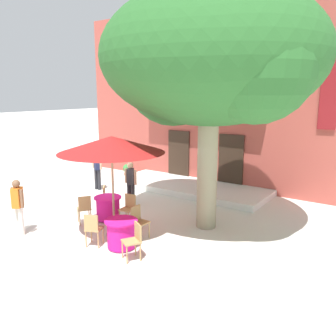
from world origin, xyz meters
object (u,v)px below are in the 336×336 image
(cafe_chair_middle_0, at_px, (129,207))
(cafe_chair_middle_1, at_px, (107,197))
(cafe_chair_near_tree_1, at_px, (138,220))
(plane_tree, at_px, (208,62))
(pedestrian_near_entrance, at_px, (97,168))
(cafe_table_near_tree, at_px, (121,234))
(pedestrian_mid_plaza, at_px, (18,204))
(pedestrian_by_tree, at_px, (131,182))
(cafe_chair_near_tree_2, at_px, (93,228))
(cafe_umbrella, at_px, (111,145))
(cafe_table_middle, at_px, (108,208))
(cafe_chair_middle_2, at_px, (84,207))
(cafe_chair_near_tree_0, at_px, (134,239))
(ground_planter_left, at_px, (127,170))

(cafe_chair_middle_0, bearing_deg, cafe_chair_middle_1, 163.59)
(cafe_chair_near_tree_1, distance_m, cafe_chair_middle_1, 2.50)
(plane_tree, height_order, pedestrian_near_entrance, plane_tree)
(cafe_table_near_tree, bearing_deg, cafe_chair_middle_0, 125.16)
(cafe_chair_near_tree_1, height_order, pedestrian_mid_plaza, pedestrian_mid_plaza)
(cafe_chair_middle_0, height_order, pedestrian_near_entrance, pedestrian_near_entrance)
(cafe_chair_middle_1, relative_size, pedestrian_by_tree, 0.57)
(cafe_chair_near_tree_2, distance_m, cafe_umbrella, 2.24)
(cafe_table_near_tree, height_order, cafe_table_middle, same)
(cafe_chair_middle_1, bearing_deg, cafe_chair_near_tree_1, -25.49)
(cafe_table_middle, bearing_deg, plane_tree, 25.84)
(cafe_chair_near_tree_2, bearing_deg, cafe_chair_middle_2, 145.33)
(cafe_chair_near_tree_0, distance_m, pedestrian_mid_plaza, 3.76)
(plane_tree, height_order, pedestrian_by_tree, plane_tree)
(cafe_chair_middle_1, xyz_separation_m, pedestrian_near_entrance, (-2.37, 1.82, 0.41))
(cafe_table_near_tree, distance_m, pedestrian_by_tree, 3.49)
(cafe_chair_middle_1, height_order, cafe_umbrella, cafe_umbrella)
(cafe_table_middle, relative_size, cafe_chair_middle_0, 0.95)
(cafe_chair_middle_2, height_order, ground_planter_left, cafe_chair_middle_2)
(cafe_chair_middle_2, relative_size, pedestrian_mid_plaza, 0.56)
(plane_tree, relative_size, ground_planter_left, 10.72)
(cafe_chair_near_tree_2, distance_m, cafe_chair_middle_2, 1.75)
(cafe_chair_middle_0, xyz_separation_m, pedestrian_by_tree, (-1.05, 1.32, 0.37))
(plane_tree, relative_size, pedestrian_by_tree, 4.30)
(cafe_chair_near_tree_2, xyz_separation_m, cafe_umbrella, (-0.04, 0.83, 2.08))
(cafe_umbrella, relative_size, pedestrian_near_entrance, 1.75)
(cafe_chair_near_tree_1, bearing_deg, cafe_table_near_tree, -86.33)
(cafe_chair_near_tree_2, relative_size, cafe_umbrella, 0.31)
(cafe_chair_near_tree_0, bearing_deg, cafe_chair_middle_0, 134.35)
(cafe_chair_middle_1, distance_m, pedestrian_mid_plaza, 2.94)
(cafe_table_near_tree, relative_size, cafe_chair_near_tree_1, 0.95)
(cafe_table_middle, relative_size, cafe_umbrella, 0.30)
(cafe_chair_near_tree_2, bearing_deg, ground_planter_left, 125.13)
(cafe_chair_middle_2, bearing_deg, pedestrian_mid_plaza, -118.33)
(cafe_chair_middle_2, xyz_separation_m, pedestrian_mid_plaza, (-0.88, -1.64, 0.38))
(cafe_chair_near_tree_0, relative_size, cafe_chair_middle_0, 1.00)
(cafe_table_middle, distance_m, ground_planter_left, 5.74)
(cafe_chair_near_tree_0, height_order, cafe_umbrella, cafe_umbrella)
(pedestrian_near_entrance, relative_size, pedestrian_by_tree, 1.03)
(plane_tree, xyz_separation_m, cafe_chair_near_tree_1, (-1.04, -1.88, -4.30))
(pedestrian_mid_plaza, relative_size, pedestrian_by_tree, 1.01)
(plane_tree, distance_m, cafe_table_middle, 5.39)
(ground_planter_left, bearing_deg, cafe_table_middle, -54.28)
(cafe_chair_near_tree_2, bearing_deg, cafe_table_near_tree, 29.36)
(plane_tree, distance_m, cafe_chair_middle_0, 4.89)
(cafe_umbrella, xyz_separation_m, pedestrian_mid_plaza, (-2.29, -1.48, -1.70))
(cafe_chair_near_tree_2, height_order, pedestrian_near_entrance, pedestrian_near_entrance)
(ground_planter_left, bearing_deg, cafe_table_near_tree, -49.39)
(cafe_table_near_tree, distance_m, cafe_table_middle, 2.19)
(cafe_chair_near_tree_1, bearing_deg, cafe_chair_near_tree_0, -54.97)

